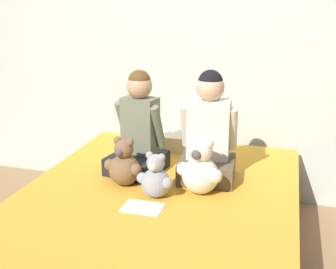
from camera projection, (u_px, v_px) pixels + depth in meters
ground_plane at (159, 259)px, 2.55m from camera, size 14.00×14.00×0.00m
wall_behind_bed at (200, 34)px, 3.11m from camera, size 8.00×0.06×2.50m
bed at (159, 226)px, 2.48m from camera, size 1.56×1.88×0.45m
child_on_left at (139, 131)px, 2.63m from camera, size 0.36×0.39×0.64m
child_on_right at (208, 134)px, 2.51m from camera, size 0.35×0.33×0.66m
teddy_bear_held_by_left_child at (124, 165)px, 2.46m from camera, size 0.24×0.18×0.29m
teddy_bear_held_by_right_child at (200, 170)px, 2.35m from camera, size 0.27×0.21×0.33m
teddy_bear_between_children at (156, 178)px, 2.31m from camera, size 0.21×0.16×0.26m
pillow_at_headboard at (190, 140)px, 3.09m from camera, size 0.44×0.30×0.11m
sign_card at (143, 208)px, 2.21m from camera, size 0.21×0.15×0.00m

